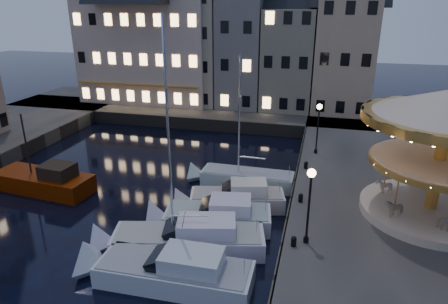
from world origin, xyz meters
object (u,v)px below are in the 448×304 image
(streetlamp_b, at_px, (310,196))
(motorboat_b, at_px, (167,272))
(bollard_d, at_px, (306,165))
(carousel, at_px, (446,130))
(bollard_b, at_px, (294,241))
(red_fishing_boat, at_px, (45,182))
(streetlamp_c, at_px, (318,122))
(motorboat_d, at_px, (211,217))
(motorboat_c, at_px, (182,239))
(bollard_c, at_px, (301,197))
(motorboat_e, at_px, (231,199))
(motorboat_f, at_px, (240,178))

(streetlamp_b, bearing_deg, motorboat_b, -153.23)
(motorboat_b, bearing_deg, bollard_d, 66.06)
(bollard_d, relative_size, carousel, 0.06)
(bollard_b, height_order, red_fishing_boat, red_fishing_boat)
(streetlamp_c, xyz_separation_m, motorboat_d, (-5.84, -11.13, -3.38))
(motorboat_c, distance_m, red_fishing_boat, 13.13)
(red_fishing_boat, relative_size, carousel, 0.84)
(bollard_b, bearing_deg, bollard_c, 90.00)
(streetlamp_c, relative_size, motorboat_d, 0.55)
(bollard_c, relative_size, motorboat_e, 0.08)
(bollard_c, height_order, motorboat_d, motorboat_d)
(streetlamp_c, bearing_deg, bollard_d, -99.73)
(bollard_b, bearing_deg, motorboat_f, 117.58)
(streetlamp_c, height_order, motorboat_c, motorboat_c)
(motorboat_c, height_order, motorboat_f, motorboat_c)
(bollard_c, xyz_separation_m, motorboat_b, (-5.89, -7.78, -0.96))
(motorboat_e, bearing_deg, red_fishing_boat, -176.70)
(bollard_c, distance_m, motorboat_e, 4.72)
(red_fishing_boat, bearing_deg, bollard_b, -14.22)
(bollard_c, xyz_separation_m, motorboat_e, (-4.59, 0.47, -0.96))
(motorboat_d, bearing_deg, streetlamp_c, 62.33)
(streetlamp_c, relative_size, carousel, 0.46)
(bollard_b, distance_m, bollard_c, 5.00)
(streetlamp_b, xyz_separation_m, bollard_c, (-0.60, 4.50, -2.41))
(streetlamp_c, xyz_separation_m, motorboat_f, (-5.39, -4.83, -3.49))
(bollard_d, height_order, red_fishing_boat, red_fishing_boat)
(streetlamp_c, height_order, motorboat_e, streetlamp_c)
(bollard_d, xyz_separation_m, motorboat_c, (-6.14, -10.47, -0.92))
(motorboat_f, bearing_deg, motorboat_e, -86.99)
(streetlamp_c, distance_m, red_fishing_boat, 21.45)
(streetlamp_b, xyz_separation_m, streetlamp_c, (0.00, 13.50, 0.00))
(red_fishing_boat, bearing_deg, motorboat_d, -7.76)
(streetlamp_b, bearing_deg, motorboat_f, 121.86)
(streetlamp_b, bearing_deg, bollard_b, -140.19)
(carousel, bearing_deg, motorboat_e, 179.12)
(streetlamp_c, relative_size, red_fishing_boat, 0.54)
(streetlamp_b, distance_m, bollard_c, 5.14)
(bollard_d, distance_m, motorboat_e, 6.88)
(motorboat_d, bearing_deg, bollard_d, 55.54)
(bollard_c, xyz_separation_m, red_fishing_boat, (-18.43, -0.33, -0.90))
(motorboat_d, bearing_deg, motorboat_e, 76.11)
(bollard_d, bearing_deg, motorboat_b, -113.94)
(motorboat_b, distance_m, carousel, 16.70)
(motorboat_d, height_order, motorboat_f, motorboat_f)
(motorboat_d, relative_size, motorboat_f, 0.72)
(streetlamp_c, distance_m, carousel, 11.40)
(bollard_b, xyz_separation_m, motorboat_b, (-5.89, -2.78, -0.96))
(bollard_d, height_order, motorboat_b, motorboat_b)
(motorboat_e, distance_m, motorboat_f, 3.71)
(bollard_d, height_order, carousel, carousel)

